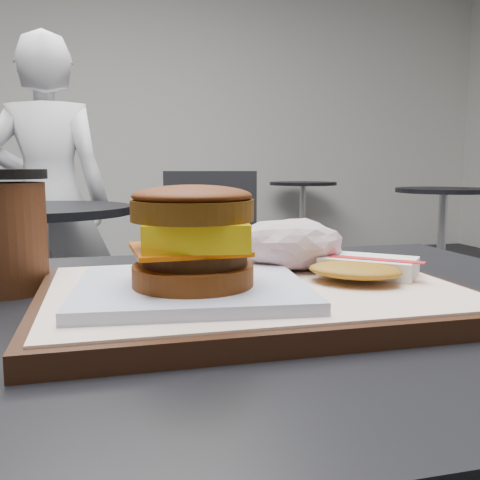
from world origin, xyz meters
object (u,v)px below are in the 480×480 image
hash_brown (362,268)px  crumpled_wrapper (289,244)px  neighbor_table (40,259)px  coffee_cup (7,232)px  patron (49,201)px  neighbor_chair (183,257)px  breakfast_sandwich (193,249)px  serving_tray (253,295)px

hash_brown → crumpled_wrapper: size_ratio=1.13×
neighbor_table → hash_brown: bearing=-73.9°
hash_brown → coffee_cup: 0.36m
patron → neighbor_table: bearing=100.2°
crumpled_wrapper → neighbor_table: 1.68m
neighbor_chair → patron: patron is taller
breakfast_sandwich → serving_tray: bearing=25.8°
serving_tray → breakfast_sandwich: 0.08m
serving_tray → hash_brown: 0.11m
crumpled_wrapper → coffee_cup: 0.29m
serving_tray → hash_brown: bearing=-0.2°
coffee_cup → patron: bearing=94.2°
breakfast_sandwich → crumpled_wrapper: bearing=39.2°
hash_brown → coffee_cup: bearing=161.3°
breakfast_sandwich → neighbor_table: 1.75m
serving_tray → coffee_cup: size_ratio=3.05×
serving_tray → crumpled_wrapper: size_ratio=3.19×
coffee_cup → neighbor_chair: coffee_cup is taller
patron → hash_brown: bearing=112.7°
neighbor_table → breakfast_sandwich: bearing=-79.6°
crumpled_wrapper → neighbor_table: bearing=105.1°
patron → breakfast_sandwich: bearing=108.2°
serving_tray → patron: patron is taller
neighbor_chair → breakfast_sandwich: bearing=-97.8°
hash_brown → neighbor_table: hash_brown is taller
crumpled_wrapper → patron: 2.12m
crumpled_wrapper → neighbor_table: crumpled_wrapper is taller
neighbor_table → crumpled_wrapper: bearing=-74.9°
hash_brown → neighbor_table: 1.75m
serving_tray → hash_brown: hash_brown is taller
patron → crumpled_wrapper: bearing=111.8°
coffee_cup → hash_brown: bearing=-18.7°
neighbor_chair → neighbor_table: bearing=-166.6°
neighbor_chair → crumpled_wrapper: bearing=-94.4°
hash_brown → coffee_cup: (-0.34, 0.11, 0.03)m
hash_brown → neighbor_chair: 1.83m
coffee_cup → crumpled_wrapper: bearing=-9.2°
serving_tray → neighbor_table: serving_tray is taller
serving_tray → hash_brown: (0.11, -0.00, 0.02)m
breakfast_sandwich → neighbor_chair: breakfast_sandwich is taller
coffee_cup → neighbor_table: size_ratio=0.17×
breakfast_sandwich → neighbor_chair: 1.88m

